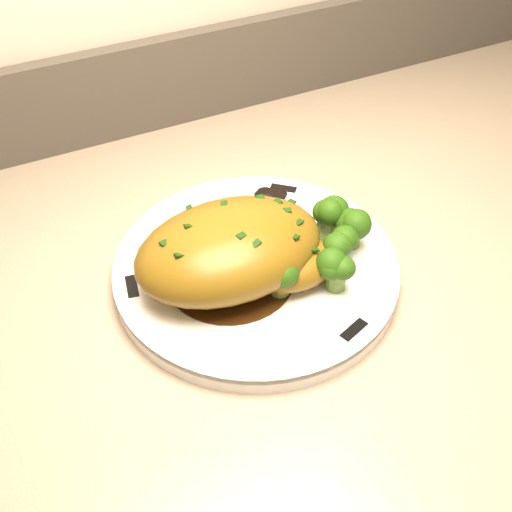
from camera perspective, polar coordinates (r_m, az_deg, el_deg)
name	(u,v)px	position (r m, az deg, el deg)	size (l,w,h in m)	color
counter	(354,434)	(1.06, 8.72, -15.37)	(2.01, 0.66, 0.99)	brown
plate	(256,270)	(0.65, 0.00, -1.24)	(0.29, 0.29, 0.02)	white
rim_accent_0	(283,188)	(0.74, 2.45, 6.02)	(0.03, 0.01, 0.00)	black
rim_accent_1	(132,287)	(0.64, -10.96, -2.69)	(0.03, 0.01, 0.00)	black
rim_accent_2	(354,330)	(0.59, 8.69, -6.52)	(0.03, 0.01, 0.00)	black
gravy_pool	(230,276)	(0.63, -2.32, -1.77)	(0.13, 0.13, 0.00)	#371C0A
chicken_breast	(237,251)	(0.61, -1.74, 0.44)	(0.19, 0.13, 0.07)	#896117
mushroom_pile	(247,224)	(0.68, -0.81, 2.91)	(0.10, 0.07, 0.03)	black
broccoli_florets	(311,242)	(0.64, 4.89, 1.26)	(0.13, 0.12, 0.04)	olive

